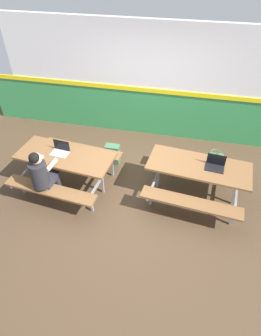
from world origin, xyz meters
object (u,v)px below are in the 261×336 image
object	(u,v)px
picnic_table_right	(198,172)
student_nearer	(42,174)
laptop_dark	(215,165)
satchel_spare	(113,154)
picnic_table_left	(66,162)
laptop_silver	(60,151)
tote_bag_bright	(214,161)

from	to	relation	value
picnic_table_right	student_nearer	bearing A→B (deg)	-163.91
laptop_dark	satchel_spare	world-z (taller)	laptop_dark
picnic_table_left	laptop_silver	xyz separation A→B (m)	(-0.10, 0.05, 0.21)
picnic_table_left	laptop_silver	size ratio (longest dim) A/B	5.46
picnic_table_right	laptop_dark	size ratio (longest dim) A/B	5.46
picnic_table_right	student_nearer	size ratio (longest dim) A/B	1.55
student_nearer	tote_bag_bright	distance (m)	3.46
picnic_table_right	tote_bag_bright	size ratio (longest dim) A/B	4.34
laptop_dark	tote_bag_bright	distance (m)	1.07
laptop_dark	satchel_spare	bearing A→B (deg)	162.66
student_nearer	laptop_silver	bearing A→B (deg)	80.66
picnic_table_left	laptop_dark	bearing A→B (deg)	4.85
laptop_dark	laptop_silver	bearing A→B (deg)	-176.32
picnic_table_left	satchel_spare	bearing A→B (deg)	52.82
student_nearer	satchel_spare	xyz separation A→B (m)	(0.85, 1.40, -0.49)
tote_bag_bright	satchel_spare	bearing A→B (deg)	-173.35
picnic_table_left	picnic_table_right	world-z (taller)	same
picnic_table_left	tote_bag_bright	size ratio (longest dim) A/B	4.34
laptop_dark	satchel_spare	size ratio (longest dim) A/B	0.78
picnic_table_left	satchel_spare	size ratio (longest dim) A/B	4.24
satchel_spare	picnic_table_left	bearing A→B (deg)	-127.18
student_nearer	tote_bag_bright	xyz separation A→B (m)	(2.99, 1.65, -0.51)
picnic_table_left	picnic_table_right	distance (m)	2.44
picnic_table_left	laptop_silver	bearing A→B (deg)	154.26
picnic_table_right	student_nearer	xyz separation A→B (m)	(-2.63, -0.76, 0.13)
picnic_table_left	picnic_table_right	xyz separation A→B (m)	(2.43, 0.22, 0.00)
laptop_dark	satchel_spare	xyz separation A→B (m)	(-2.04, 0.64, -0.57)
satchel_spare	laptop_silver	bearing A→B (deg)	-132.85
student_nearer	picnic_table_right	bearing A→B (deg)	16.09
student_nearer	tote_bag_bright	size ratio (longest dim) A/B	2.81
picnic_table_left	laptop_dark	size ratio (longest dim) A/B	5.46
laptop_dark	tote_bag_bright	world-z (taller)	laptop_dark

